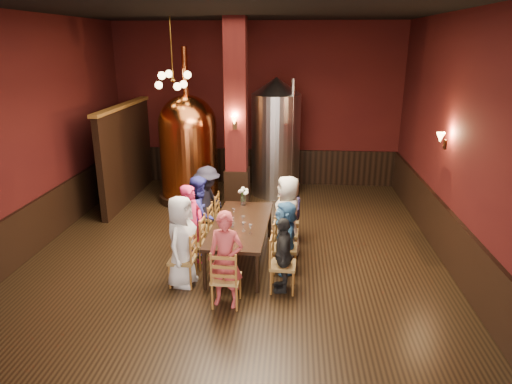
# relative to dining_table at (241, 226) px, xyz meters

# --- Properties ---
(room) EXTENTS (10.00, 10.02, 4.50)m
(room) POSITION_rel_dining_table_xyz_m (-0.12, 0.08, 1.56)
(room) COLOR black
(room) RESTS_ON ground
(wainscot_right) EXTENTS (0.08, 9.90, 1.00)m
(wainscot_right) POSITION_rel_dining_table_xyz_m (3.84, 0.08, -0.19)
(wainscot_right) COLOR black
(wainscot_right) RESTS_ON ground
(wainscot_back) EXTENTS (7.90, 0.08, 1.00)m
(wainscot_back) POSITION_rel_dining_table_xyz_m (-0.12, 5.04, -0.19)
(wainscot_back) COLOR black
(wainscot_back) RESTS_ON ground
(wainscot_left) EXTENTS (0.08, 9.90, 1.00)m
(wainscot_left) POSITION_rel_dining_table_xyz_m (-4.08, 0.08, -0.19)
(wainscot_left) COLOR black
(wainscot_left) RESTS_ON ground
(column) EXTENTS (0.58, 0.58, 4.50)m
(column) POSITION_rel_dining_table_xyz_m (-0.42, 2.88, 1.56)
(column) COLOR #40100D
(column) RESTS_ON ground
(partition) EXTENTS (0.22, 3.50, 2.40)m
(partition) POSITION_rel_dining_table_xyz_m (-3.32, 3.28, 0.51)
(partition) COLOR black
(partition) RESTS_ON ground
(pendant_cluster) EXTENTS (0.90, 0.90, 1.70)m
(pendant_cluster) POSITION_rel_dining_table_xyz_m (-1.92, 2.98, 2.41)
(pendant_cluster) COLOR #A57226
(pendant_cluster) RESTS_ON room
(sconce_wall) EXTENTS (0.20, 0.20, 0.36)m
(sconce_wall) POSITION_rel_dining_table_xyz_m (3.78, 0.88, 1.51)
(sconce_wall) COLOR black
(sconce_wall) RESTS_ON room
(sconce_column) EXTENTS (0.20, 0.20, 0.36)m
(sconce_column) POSITION_rel_dining_table_xyz_m (-0.42, 2.58, 1.51)
(sconce_column) COLOR black
(sconce_column) RESTS_ON column
(dining_table) EXTENTS (1.08, 2.43, 0.75)m
(dining_table) POSITION_rel_dining_table_xyz_m (0.00, 0.00, 0.00)
(dining_table) COLOR black
(dining_table) RESTS_ON ground
(chair_0) EXTENTS (0.47, 0.47, 0.92)m
(chair_0) POSITION_rel_dining_table_xyz_m (-0.88, -0.97, -0.23)
(chair_0) COLOR brown
(chair_0) RESTS_ON ground
(person_0) EXTENTS (0.63, 0.85, 1.58)m
(person_0) POSITION_rel_dining_table_xyz_m (-0.88, -0.97, 0.10)
(person_0) COLOR silver
(person_0) RESTS_ON ground
(chair_1) EXTENTS (0.47, 0.47, 0.92)m
(chair_1) POSITION_rel_dining_table_xyz_m (-0.86, -0.30, -0.23)
(chair_1) COLOR brown
(chair_1) RESTS_ON ground
(person_1) EXTENTS (0.55, 0.66, 1.56)m
(person_1) POSITION_rel_dining_table_xyz_m (-0.86, -0.30, 0.09)
(person_1) COLOR #C6224F
(person_1) RESTS_ON ground
(chair_2) EXTENTS (0.47, 0.47, 0.92)m
(chair_2) POSITION_rel_dining_table_xyz_m (-0.84, 0.36, -0.23)
(chair_2) COLOR brown
(chair_2) RESTS_ON ground
(person_2) EXTENTS (0.42, 0.77, 1.53)m
(person_2) POSITION_rel_dining_table_xyz_m (-0.84, 0.36, 0.08)
(person_2) COLOR navy
(person_2) RESTS_ON ground
(chair_3) EXTENTS (0.47, 0.47, 0.92)m
(chair_3) POSITION_rel_dining_table_xyz_m (-0.82, 1.03, -0.23)
(chair_3) COLOR brown
(chair_3) RESTS_ON ground
(person_3) EXTENTS (0.87, 1.13, 1.54)m
(person_3) POSITION_rel_dining_table_xyz_m (-0.82, 1.03, 0.08)
(person_3) COLOR black
(person_3) RESTS_ON ground
(chair_4) EXTENTS (0.47, 0.47, 0.92)m
(chair_4) POSITION_rel_dining_table_xyz_m (0.82, -1.03, -0.23)
(chair_4) COLOR brown
(chair_4) RESTS_ON ground
(person_4) EXTENTS (0.33, 0.76, 1.29)m
(person_4) POSITION_rel_dining_table_xyz_m (0.82, -1.03, -0.04)
(person_4) COLOR black
(person_4) RESTS_ON ground
(chair_5) EXTENTS (0.47, 0.47, 0.92)m
(chair_5) POSITION_rel_dining_table_xyz_m (0.84, -0.36, -0.23)
(chair_5) COLOR brown
(chair_5) RESTS_ON ground
(person_5) EXTENTS (0.52, 1.27, 1.33)m
(person_5) POSITION_rel_dining_table_xyz_m (0.84, -0.36, -0.02)
(person_5) COLOR #326496
(person_5) RESTS_ON ground
(chair_6) EXTENTS (0.47, 0.47, 0.92)m
(chair_6) POSITION_rel_dining_table_xyz_m (0.86, 0.30, -0.23)
(chair_6) COLOR brown
(chair_6) RESTS_ON ground
(person_6) EXTENTS (0.63, 0.85, 1.59)m
(person_6) POSITION_rel_dining_table_xyz_m (0.86, 0.30, 0.11)
(person_6) COLOR beige
(person_6) RESTS_ON ground
(chair_7) EXTENTS (0.47, 0.47, 0.92)m
(chair_7) POSITION_rel_dining_table_xyz_m (0.88, 0.97, -0.23)
(chair_7) COLOR brown
(chair_7) RESTS_ON ground
(person_7) EXTENTS (0.50, 0.70, 1.31)m
(person_7) POSITION_rel_dining_table_xyz_m (0.88, 0.97, -0.03)
(person_7) COLOR #1D1933
(person_7) RESTS_ON ground
(chair_8) EXTENTS (0.47, 0.47, 0.92)m
(chair_8) POSITION_rel_dining_table_xyz_m (-0.05, -1.55, -0.23)
(chair_8) COLOR brown
(chair_8) RESTS_ON ground
(person_8) EXTENTS (0.62, 0.46, 1.55)m
(person_8) POSITION_rel_dining_table_xyz_m (-0.05, -1.55, 0.09)
(person_8) COLOR #AE3A3D
(person_8) RESTS_ON ground
(copper_kettle) EXTENTS (1.88, 1.88, 3.85)m
(copper_kettle) POSITION_rel_dining_table_xyz_m (-1.72, 3.37, 0.72)
(copper_kettle) COLOR black
(copper_kettle) RESTS_ON ground
(steel_vessel) EXTENTS (1.55, 1.55, 3.10)m
(steel_vessel) POSITION_rel_dining_table_xyz_m (0.46, 4.08, 0.86)
(steel_vessel) COLOR #B2B2B7
(steel_vessel) RESTS_ON ground
(rose_vase) EXTENTS (0.22, 0.22, 0.38)m
(rose_vase) POSITION_rel_dining_table_xyz_m (-0.06, 1.00, 0.31)
(rose_vase) COLOR white
(rose_vase) RESTS_ON dining_table
(wine_glass_0) EXTENTS (0.07, 0.07, 0.17)m
(wine_glass_0) POSITION_rel_dining_table_xyz_m (0.09, -0.37, 0.15)
(wine_glass_0) COLOR white
(wine_glass_0) RESTS_ON dining_table
(wine_glass_1) EXTENTS (0.07, 0.07, 0.17)m
(wine_glass_1) POSITION_rel_dining_table_xyz_m (-0.11, -0.39, 0.15)
(wine_glass_1) COLOR white
(wine_glass_1) RESTS_ON dining_table
(wine_glass_2) EXTENTS (0.07, 0.07, 0.17)m
(wine_glass_2) POSITION_rel_dining_table_xyz_m (0.23, -0.46, 0.15)
(wine_glass_2) COLOR white
(wine_glass_2) RESTS_ON dining_table
(wine_glass_3) EXTENTS (0.07, 0.07, 0.17)m
(wine_glass_3) POSITION_rel_dining_table_xyz_m (-0.18, 0.31, 0.15)
(wine_glass_3) COLOR white
(wine_glass_3) RESTS_ON dining_table
(wine_glass_4) EXTENTS (0.07, 0.07, 0.17)m
(wine_glass_4) POSITION_rel_dining_table_xyz_m (-0.13, -0.18, 0.15)
(wine_glass_4) COLOR white
(wine_glass_4) RESTS_ON dining_table
(wine_glass_5) EXTENTS (0.07, 0.07, 0.17)m
(wine_glass_5) POSITION_rel_dining_table_xyz_m (-0.32, 0.01, 0.15)
(wine_glass_5) COLOR white
(wine_glass_5) RESTS_ON dining_table
(wine_glass_6) EXTENTS (0.07, 0.07, 0.17)m
(wine_glass_6) POSITION_rel_dining_table_xyz_m (0.05, -0.07, 0.15)
(wine_glass_6) COLOR white
(wine_glass_6) RESTS_ON dining_table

